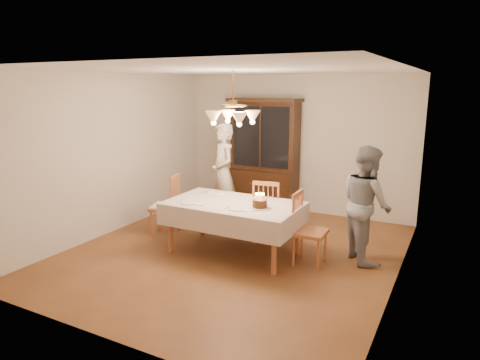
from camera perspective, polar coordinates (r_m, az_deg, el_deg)
The scene contains 14 objects.
ground at distance 6.37m, azimuth -0.85°, elevation -9.60°, with size 5.00×5.00×0.00m, color brown.
room_shell at distance 5.96m, azimuth -0.90°, elevation 4.62°, with size 5.00×5.00×5.00m.
dining_table at distance 6.15m, azimuth -0.87°, elevation -3.70°, with size 1.90×1.10×0.76m.
china_hutch at distance 8.28m, azimuth 3.24°, elevation 3.05°, with size 1.38×0.54×2.16m.
chair_far_side at distance 6.68m, azimuth 3.77°, elevation -4.55°, with size 0.51×0.50×1.00m.
chair_left_end at distance 7.09m, azimuth -9.93°, elevation -3.60°, with size 0.53×0.55×1.00m.
chair_right_end at distance 5.92m, azimuth 9.22°, elevation -6.96°, with size 0.43×0.45×1.00m.
elderly_woman at distance 7.58m, azimuth -2.29°, elevation 0.94°, with size 0.64×0.42×1.76m, color #EFE1C9.
adult_in_grey at distance 6.14m, azimuth 16.50°, elevation -3.06°, with size 0.78×0.61×1.61m, color slate.
birthday_cake at distance 5.85m, azimuth 2.65°, elevation -3.22°, with size 0.30×0.30×0.20m.
place_setting_near_left at distance 6.13m, azimuth -6.58°, elevation -3.04°, with size 0.40×0.26×0.02m.
place_setting_near_right at distance 5.79m, azimuth -0.22°, elevation -3.88°, with size 0.39×0.24×0.02m.
place_setting_far_left at distance 6.65m, azimuth -3.45°, elevation -1.73°, with size 0.38×0.23×0.02m.
chandelier at distance 5.92m, azimuth -0.91°, elevation 8.42°, with size 0.62×0.62×0.73m.
Camera 1 is at (2.83, -5.18, 2.40)m, focal length 32.00 mm.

